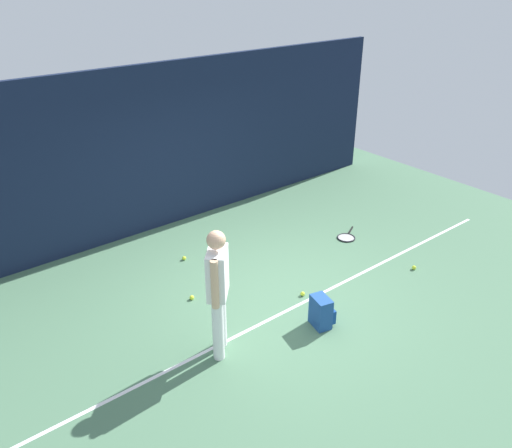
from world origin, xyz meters
The scene contains 10 objects.
ground_plane centered at (0.00, 0.00, 0.00)m, with size 12.00×12.00×0.00m, color #4C7556.
back_fence centered at (0.00, 3.00, 1.46)m, with size 10.00×0.10×2.91m, color #141E38.
court_line centered at (0.00, -0.43, 0.00)m, with size 9.00×0.05×0.00m, color white.
tennis_player centered at (-1.32, -0.53, 0.97)m, with size 0.43×0.44×1.70m.
tennis_racket centered at (2.15, 0.52, 0.01)m, with size 0.62×0.44×0.03m.
backpack centered at (0.04, -0.95, 0.21)m, with size 0.33×0.34×0.44m.
tennis_ball_near_player centered at (-0.51, 1.65, 0.03)m, with size 0.07×0.07×0.07m, color #CCE033.
tennis_ball_by_fence centered at (-1.01, 0.63, 0.03)m, with size 0.07×0.07×0.07m, color #CCE033.
tennis_ball_mid_court centered at (2.20, -0.87, 0.03)m, with size 0.07×0.07×0.07m, color #CCE033.
tennis_ball_far_left centered at (0.31, -0.30, 0.03)m, with size 0.07×0.07×0.07m, color #CCE033.
Camera 1 is at (-4.13, -4.78, 4.38)m, focal length 36.33 mm.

